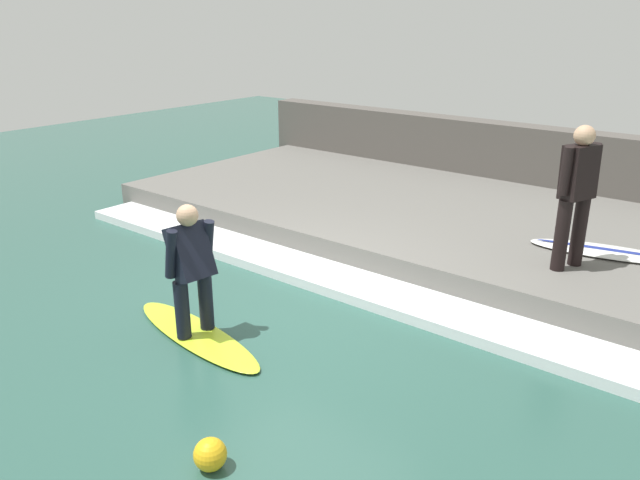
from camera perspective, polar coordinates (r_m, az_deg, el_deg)
ground_plane at (r=7.26m, az=-2.55°, el=-6.29°), size 28.00×28.00×0.00m
concrete_ledge at (r=9.83m, az=10.63°, el=1.81°), size 4.40×10.05×0.40m
back_wall at (r=11.86m, az=16.48°, el=6.90°), size 0.50×10.55×1.37m
wave_foam_crest at (r=7.84m, az=1.58°, el=-3.70°), size 0.72×9.54×0.13m
surfboard_riding at (r=6.77m, az=-11.23°, el=-8.46°), size 0.77×2.12×0.06m
surfer_riding at (r=6.43m, az=-11.71°, el=-2.14°), size 0.53×0.46×1.40m
surfer_waiting_near at (r=7.63m, az=22.42°, el=4.26°), size 0.54×0.37×1.67m
surfboard_waiting_near at (r=8.52m, az=24.68°, el=-0.96°), size 0.90×1.88×0.07m
marker_buoy at (r=4.97m, az=-10.01°, el=-18.74°), size 0.25×0.25×0.25m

